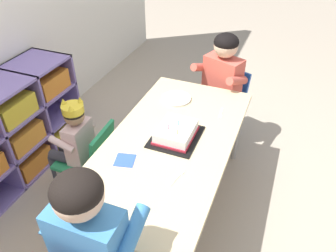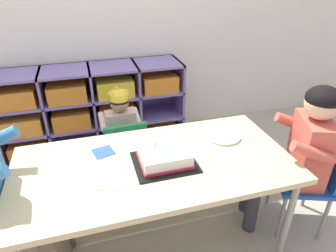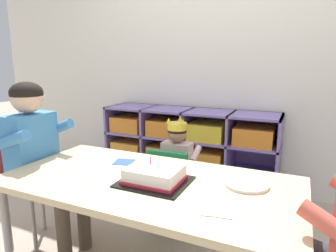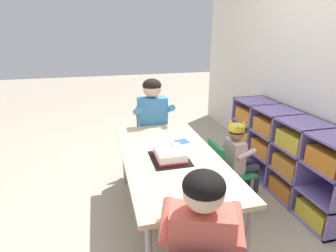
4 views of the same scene
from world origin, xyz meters
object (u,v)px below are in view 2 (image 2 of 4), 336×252
Objects in this scene: classroom_chair_blue at (125,149)px; fork_beside_plate_stack at (41,153)px; classroom_chair_guest_side at (311,176)px; fork_near_child_seat at (108,189)px; birthday_cake_on_tray at (165,157)px; guest_at_table_side at (300,147)px; child_with_crown at (120,125)px; fork_at_table_front_edge at (242,173)px; paper_plate_stack at (223,136)px; activity_table at (155,168)px.

fork_beside_plate_stack is at bearing 27.41° from classroom_chair_blue.
fork_near_child_seat is at bearing -67.74° from classroom_chair_guest_side.
birthday_cake_on_tray reaches higher than classroom_chair_blue.
classroom_chair_blue is 1.17m from guest_at_table_side.
child_with_crown reaches higher than fork_at_table_front_edge.
paper_plate_stack is (0.56, -0.41, 0.25)m from classroom_chair_blue.
classroom_chair_guest_side is (0.98, -0.12, -0.19)m from activity_table.
classroom_chair_blue is at bearing 116.58° from fork_at_table_front_edge.
guest_at_table_side is 0.83m from birthday_cake_on_tray.
fork_near_child_seat is (-0.17, -0.70, 0.24)m from classroom_chair_blue.
fork_at_table_front_edge is at bearing -28.83° from birthday_cake_on_tray.
classroom_chair_guest_side reaches higher than fork_at_table_front_edge.
classroom_chair_guest_side is at bearing 90.00° from guest_at_table_side.
classroom_chair_blue is at bearing -91.50° from fork_near_child_seat.
child_with_crown reaches higher than fork_beside_plate_stack.
activity_table is at bearing 177.49° from fork_beside_plate_stack.
paper_plate_stack is at bearing 20.37° from birthday_cake_on_tray.
classroom_chair_blue is at bearing -100.98° from classroom_chair_guest_side.
child_with_crown is (-0.10, 0.65, -0.06)m from activity_table.
classroom_chair_guest_side is 2.96× the size of paper_plate_stack.
birthday_cake_on_tray is 0.71m from fork_beside_plate_stack.
classroom_chair_guest_side is at bearing -172.54° from fork_beside_plate_stack.
child_with_crown is 3.84× the size of paper_plate_stack.
fork_at_table_front_edge is at bearing 121.18° from classroom_chair_blue.
classroom_chair_guest_side is 5.15× the size of fork_at_table_front_edge.
activity_table is at bearing -74.47° from guest_at_table_side.
fork_near_child_seat and fork_at_table_front_edge have the same top height.
fork_near_child_seat is 0.95× the size of fork_beside_plate_stack.
guest_at_table_side is at bearing -172.01° from fork_beside_plate_stack.
fork_near_child_seat is (-0.32, -0.13, -0.03)m from birthday_cake_on_tray.
classroom_chair_blue is 2.96× the size of paper_plate_stack.
classroom_chair_guest_side is at bearing 142.15° from child_with_crown.
birthday_cake_on_tray is at bearing -73.31° from guest_at_table_side.
activity_table is at bearing 156.81° from birthday_cake_on_tray.
activity_table is 0.65m from fork_beside_plate_stack.
classroom_chair_guest_side reaches higher than fork_near_child_seat.
classroom_chair_blue is 0.74m from paper_plate_stack.
fork_beside_plate_stack is at bearing 156.65° from birthday_cake_on_tray.
classroom_chair_blue is 1.26m from classroom_chair_guest_side.
activity_table is 1.00m from classroom_chair_guest_side.
fork_at_table_front_edge is (0.41, -0.22, 0.04)m from activity_table.
birthday_cake_on_tray is 2.47× the size of fork_near_child_seat.
fork_at_table_front_edge is at bearing 175.48° from fork_beside_plate_stack.
classroom_chair_blue is 0.65m from birthday_cake_on_tray.
fork_near_child_seat is (-1.15, -0.07, 0.02)m from guest_at_table_side.
birthday_cake_on_tray is (0.15, -0.68, 0.14)m from child_with_crown.
child_with_crown is 1.02m from fork_at_table_front_edge.
birthday_cake_on_tray reaches higher than fork_beside_plate_stack.
child_with_crown is 0.65m from fork_beside_plate_stack.
paper_plate_stack is at bearing -146.17° from fork_near_child_seat.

